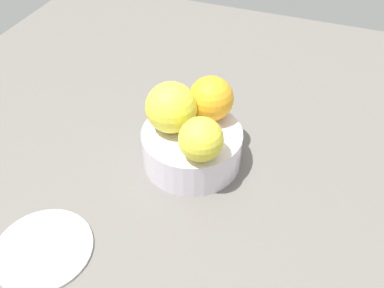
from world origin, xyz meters
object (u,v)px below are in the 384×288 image
object	(u,v)px
orange_in_bowl_0	(211,99)
side_plate	(43,248)
fruit_bowl	(192,147)
orange_in_bowl_2	(201,139)
orange_in_bowl_1	(170,109)

from	to	relation	value
orange_in_bowl_0	side_plate	size ratio (longest dim) A/B	0.54
orange_in_bowl_0	fruit_bowl	bearing A→B (deg)	-16.31
orange_in_bowl_2	side_plate	xyz separation A→B (cm)	(17.84, -15.00, -8.53)
fruit_bowl	orange_in_bowl_2	distance (cm)	8.02
orange_in_bowl_0	orange_in_bowl_2	world-z (taller)	orange_in_bowl_0
orange_in_bowl_2	side_plate	distance (cm)	24.82
orange_in_bowl_2	orange_in_bowl_0	bearing A→B (deg)	-169.87
orange_in_bowl_0	orange_in_bowl_1	bearing A→B (deg)	-43.09
orange_in_bowl_0	side_plate	bearing A→B (deg)	-26.77
orange_in_bowl_1	orange_in_bowl_2	size ratio (longest dim) A/B	1.21
orange_in_bowl_1	fruit_bowl	bearing A→B (deg)	95.94
orange_in_bowl_2	side_plate	size ratio (longest dim) A/B	0.49
orange_in_bowl_1	side_plate	size ratio (longest dim) A/B	0.59
fruit_bowl	orange_in_bowl_1	xyz separation A→B (cm)	(0.33, -3.22, 6.80)
fruit_bowl	side_plate	world-z (taller)	fruit_bowl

